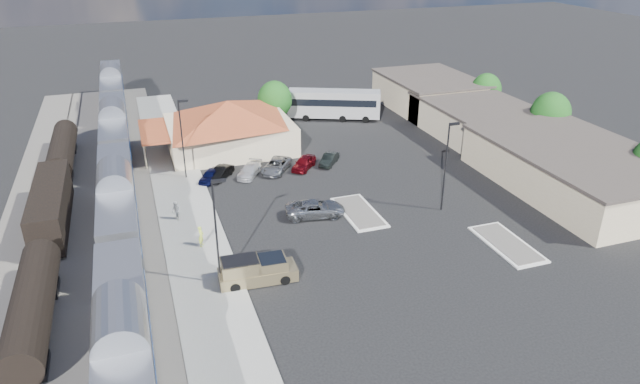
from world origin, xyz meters
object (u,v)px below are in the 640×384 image
object	(u,v)px
suv	(315,209)
coach_bus	(334,103)
station_depot	(228,125)
pickup_truck	(258,270)

from	to	relation	value
suv	coach_bus	xyz separation A→B (m)	(12.30, 28.28, 1.64)
station_depot	coach_bus	xyz separation A→B (m)	(16.61, 7.03, -0.69)
station_depot	pickup_truck	world-z (taller)	station_depot
pickup_truck	suv	distance (m)	12.06
station_depot	coach_bus	size ratio (longest dim) A/B	1.38
suv	station_depot	bearing A→B (deg)	20.98
coach_bus	pickup_truck	bearing A→B (deg)	174.99
pickup_truck	coach_bus	world-z (taller)	coach_bus
pickup_truck	coach_bus	distance (m)	42.54
station_depot	suv	size ratio (longest dim) A/B	3.19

